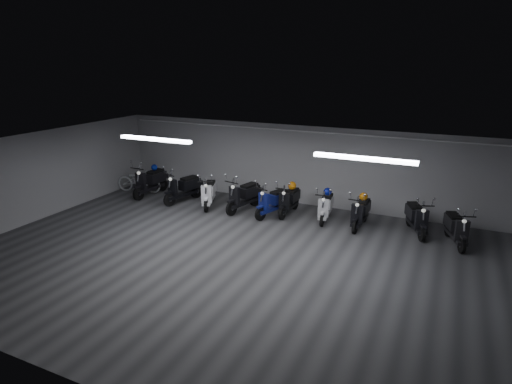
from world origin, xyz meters
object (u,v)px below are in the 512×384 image
at_px(helmet_1, 328,192).
at_px(helmet_3, 364,197).
at_px(scooter_1, 183,183).
at_px(scooter_4, 273,197).
at_px(bicycle, 139,178).
at_px(helmet_2, 292,186).
at_px(helmet_0, 154,167).
at_px(scooter_8, 417,213).
at_px(scooter_6, 326,202).
at_px(scooter_9, 457,223).
at_px(scooter_0, 150,177).
at_px(scooter_3, 243,191).
at_px(scooter_7, 361,208).
at_px(scooter_5, 289,196).
at_px(scooter_2, 209,189).

bearing_deg(helmet_1, helmet_3, -5.93).
bearing_deg(scooter_1, scooter_4, 15.59).
relative_size(bicycle, helmet_2, 6.24).
distance_m(helmet_0, helmet_1, 6.72).
bearing_deg(helmet_1, scooter_8, -3.23).
height_order(scooter_6, helmet_3, scooter_6).
xyz_separation_m(scooter_1, helmet_0, (-1.54, 0.39, 0.33)).
bearing_deg(scooter_9, scooter_0, 161.18).
bearing_deg(scooter_8, bicycle, 158.66).
xyz_separation_m(scooter_3, scooter_7, (3.94, 0.12, -0.06)).
distance_m(scooter_4, scooter_6, 1.73).
bearing_deg(helmet_0, scooter_5, -0.14).
relative_size(bicycle, helmet_0, 7.35).
xyz_separation_m(scooter_4, bicycle, (-5.76, 0.30, -0.08)).
height_order(scooter_4, helmet_1, scooter_4).
distance_m(scooter_9, helmet_2, 5.10).
relative_size(scooter_1, scooter_7, 1.10).
bearing_deg(scooter_5, scooter_9, -2.90).
distance_m(scooter_4, bicycle, 5.77).
bearing_deg(scooter_4, scooter_8, 24.21).
bearing_deg(scooter_5, scooter_2, -170.60).
distance_m(scooter_4, helmet_0, 5.07).
xyz_separation_m(scooter_8, helmet_2, (-3.98, 0.20, 0.28)).
relative_size(scooter_3, helmet_3, 7.26).
xyz_separation_m(scooter_2, helmet_0, (-2.64, 0.44, 0.38)).
xyz_separation_m(scooter_9, helmet_0, (-10.54, 0.34, 0.40)).
height_order(scooter_7, helmet_0, scooter_7).
distance_m(scooter_9, bicycle, 11.25).
bearing_deg(bicycle, helmet_1, -99.67).
relative_size(scooter_8, scooter_9, 1.03).
relative_size(scooter_4, scooter_7, 1.02).
relative_size(scooter_1, scooter_5, 1.10).
bearing_deg(bicycle, helmet_3, -100.76).
relative_size(scooter_2, helmet_1, 6.81).
relative_size(scooter_5, helmet_3, 6.63).
xyz_separation_m(scooter_5, helmet_0, (-5.48, 0.01, 0.40)).
distance_m(scooter_3, scooter_4, 1.12).
bearing_deg(scooter_1, scooter_0, -168.55).
bearing_deg(bicycle, scooter_7, -102.35).
distance_m(scooter_2, helmet_2, 2.92).
xyz_separation_m(scooter_3, helmet_1, (2.78, 0.48, 0.19)).
bearing_deg(scooter_5, scooter_3, -168.71).
height_order(scooter_1, helmet_2, scooter_1).
height_order(scooter_1, helmet_0, scooter_1).
bearing_deg(scooter_8, scooter_2, 161.91).
bearing_deg(scooter_7, helmet_2, 173.04).
distance_m(scooter_9, helmet_3, 2.70).
height_order(scooter_8, bicycle, scooter_8).
relative_size(scooter_4, scooter_6, 1.06).
bearing_deg(scooter_0, scooter_6, 4.96).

